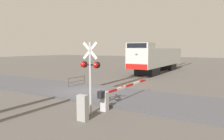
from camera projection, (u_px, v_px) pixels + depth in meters
ground_plane at (86, 92)px, 16.93m from camera, size 160.00×160.00×0.00m
rail_track_left at (79, 91)px, 17.30m from camera, size 0.08×80.00×0.15m
rail_track_right at (93, 93)px, 16.56m from camera, size 0.08×80.00×0.15m
road_surface at (86, 92)px, 16.93m from camera, size 36.00×5.47×0.16m
locomotive at (158, 58)px, 31.67m from camera, size 2.97×16.39×4.28m
crossing_signal at (90, 70)px, 11.16m from camera, size 1.18×0.33×3.91m
crossing_gate at (113, 95)px, 12.63m from camera, size 0.36×6.53×1.22m
utility_cabinet at (83, 108)px, 10.22m from camera, size 0.51×0.31×1.29m
guard_railing at (77, 80)px, 19.41m from camera, size 0.08×2.35×0.95m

